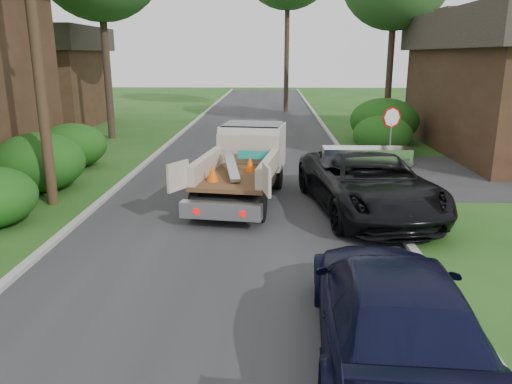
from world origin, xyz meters
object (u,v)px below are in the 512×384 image
object	(u,v)px
flatbed_truck	(247,158)
black_pickup	(368,182)
navy_suv	(392,309)
utility_pole	(33,19)
house_left_far	(37,75)
stop_sign	(391,127)

from	to	relation	value
flatbed_truck	black_pickup	size ratio (longest dim) A/B	0.94
flatbed_truck	navy_suv	xyz separation A→B (m)	(2.49, -8.79, -0.37)
flatbed_truck	black_pickup	xyz separation A→B (m)	(3.42, -1.79, -0.28)
utility_pole	black_pickup	bearing A→B (deg)	-3.03
house_left_far	navy_suv	distance (m)	29.44
utility_pole	navy_suv	xyz separation A→B (m)	(8.15, -7.48, -4.40)
flatbed_truck	navy_suv	distance (m)	9.15
stop_sign	flatbed_truck	bearing A→B (deg)	-151.68
utility_pole	house_left_far	bearing A→B (deg)	115.23
house_left_far	utility_pole	bearing A→B (deg)	-64.77
utility_pole	navy_suv	world-z (taller)	utility_pole
house_left_far	navy_suv	world-z (taller)	house_left_far
house_left_far	stop_sign	bearing A→B (deg)	-34.81
house_left_far	black_pickup	bearing A→B (deg)	-45.66
stop_sign	house_left_far	bearing A→B (deg)	145.19
utility_pole	flatbed_truck	size ratio (longest dim) A/B	1.73
utility_pole	house_left_far	distance (m)	18.93
stop_sign	house_left_far	distance (m)	22.81
flatbed_truck	house_left_far	bearing A→B (deg)	139.19
house_left_far	black_pickup	size ratio (longest dim) A/B	1.23
flatbed_truck	navy_suv	size ratio (longest dim) A/B	1.09
stop_sign	house_left_far	size ratio (longest dim) A/B	0.33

